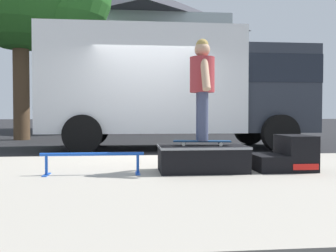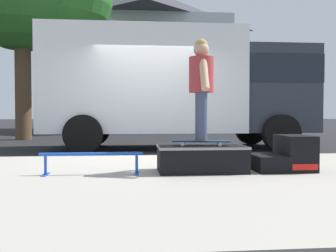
{
  "view_description": "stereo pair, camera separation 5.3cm",
  "coord_description": "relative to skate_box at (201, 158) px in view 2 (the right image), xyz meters",
  "views": [
    {
      "loc": [
        -0.39,
        -7.52,
        0.89
      ],
      "look_at": [
        0.27,
        -0.85,
        0.69
      ],
      "focal_mm": 39.32,
      "sensor_mm": 36.0,
      "label": 1
    },
    {
      "loc": [
        -0.34,
        -7.52,
        0.89
      ],
      "look_at": [
        0.27,
        -0.85,
        0.69
      ],
      "focal_mm": 39.32,
      "sensor_mm": 36.0,
      "label": 2
    }
  ],
  "objects": [
    {
      "name": "skate_box",
      "position": [
        0.0,
        0.0,
        0.0
      ],
      "size": [
        1.19,
        0.68,
        0.35
      ],
      "color": "black",
      "rests_on": "sidewalk_slab"
    },
    {
      "name": "skateboard",
      "position": [
        0.0,
        0.02,
        0.22
      ],
      "size": [
        0.8,
        0.32,
        0.07
      ],
      "color": "navy",
      "rests_on": "skate_box"
    },
    {
      "name": "grind_rail",
      "position": [
        -1.46,
        -0.11,
        0.02
      ],
      "size": [
        1.33,
        0.28,
        0.29
      ],
      "color": "blue",
      "rests_on": "sidewalk_slab"
    },
    {
      "name": "ground_plane",
      "position": [
        -0.57,
        2.59,
        -0.31
      ],
      "size": [
        140.0,
        140.0,
        0.0
      ],
      "primitive_type": "plane",
      "color": "black"
    },
    {
      "name": "house_behind",
      "position": [
        -0.4,
        16.88,
        3.93
      ],
      "size": [
        9.54,
        8.23,
        8.4
      ],
      "color": "silver",
      "rests_on": "ground"
    },
    {
      "name": "skater_kid",
      "position": [
        0.0,
        0.02,
        1.05
      ],
      "size": [
        0.34,
        0.71,
        1.38
      ],
      "color": "#3F4766",
      "rests_on": "skateboard"
    },
    {
      "name": "sidewalk_slab",
      "position": [
        -0.57,
        -0.41,
        -0.25
      ],
      "size": [
        50.0,
        5.0,
        0.12
      ],
      "primitive_type": "cube",
      "color": "#A8A093",
      "rests_on": "ground"
    },
    {
      "name": "kicker_ramp",
      "position": [
        1.2,
        -0.0,
        0.01
      ],
      "size": [
        0.8,
        0.63,
        0.49
      ],
      "color": "black",
      "rests_on": "sidewalk_slab"
    },
    {
      "name": "box_truck",
      "position": [
        0.29,
        4.79,
        1.39
      ],
      "size": [
        6.91,
        2.63,
        3.05
      ],
      "color": "white",
      "rests_on": "ground"
    }
  ]
}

